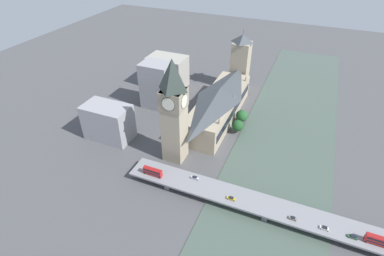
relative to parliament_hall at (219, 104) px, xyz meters
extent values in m
plane|color=#4C4C4F|center=(-15.09, 8.00, -13.15)|extent=(600.00, 600.00, 0.00)
cube|color=#47564C|center=(-53.46, 8.00, -13.00)|extent=(64.75, 360.00, 0.30)
cube|color=tan|center=(0.05, 0.00, -3.62)|extent=(24.29, 89.89, 19.08)
cube|color=black|center=(-12.24, 0.00, -2.66)|extent=(0.40, 82.70, 5.72)
pyramid|color=#3D4247|center=(0.05, 0.00, 9.64)|extent=(23.80, 88.10, 7.44)
cone|color=gray|center=(-11.09, -34.16, 8.42)|extent=(2.20, 2.20, 5.00)
cone|color=gray|center=(-11.09, 0.00, 8.42)|extent=(2.20, 2.20, 5.00)
cone|color=gray|center=(-11.09, 34.16, 8.42)|extent=(2.20, 2.20, 5.00)
cube|color=tan|center=(10.92, 55.35, 11.65)|extent=(12.81, 12.81, 49.61)
cube|color=gray|center=(10.92, 55.35, 30.69)|extent=(13.58, 13.58, 11.53)
cylinder|color=black|center=(4.34, 55.35, 30.69)|extent=(0.50, 8.49, 8.49)
cylinder|color=silver|center=(4.20, 55.35, 30.69)|extent=(0.62, 7.86, 7.86)
cylinder|color=black|center=(17.50, 55.35, 30.69)|extent=(0.50, 8.49, 8.49)
cylinder|color=silver|center=(17.63, 55.35, 30.69)|extent=(0.62, 7.86, 7.86)
cylinder|color=black|center=(10.92, 48.77, 30.69)|extent=(8.49, 0.50, 8.49)
cylinder|color=silver|center=(10.92, 48.64, 30.69)|extent=(7.86, 0.62, 7.86)
cylinder|color=black|center=(10.92, 61.94, 30.69)|extent=(8.49, 0.50, 8.49)
cylinder|color=silver|center=(10.92, 62.07, 30.69)|extent=(7.86, 0.62, 7.86)
pyramid|color=#2D3833|center=(10.92, 55.35, 45.89)|extent=(13.07, 13.07, 18.87)
cube|color=tan|center=(0.05, -56.40, 8.25)|extent=(14.90, 14.90, 42.82)
pyramid|color=#3D4247|center=(0.05, -56.40, 33.01)|extent=(14.90, 14.90, 6.71)
cylinder|color=#333338|center=(0.05, -56.40, 38.37)|extent=(0.30, 0.30, 4.00)
cube|color=slate|center=(-53.46, 77.52, -11.16)|extent=(3.00, 13.18, 4.00)
cube|color=slate|center=(3.06, 77.52, -11.16)|extent=(3.00, 13.18, 4.00)
cube|color=gray|center=(-53.46, 77.52, -8.56)|extent=(161.49, 15.51, 1.20)
cube|color=red|center=(13.55, 80.75, -6.55)|extent=(11.89, 2.57, 1.92)
cube|color=black|center=(13.55, 80.75, -6.17)|extent=(10.70, 2.63, 0.85)
cube|color=red|center=(13.55, 80.75, -4.46)|extent=(11.65, 2.57, 2.26)
cube|color=black|center=(13.55, 80.75, -4.35)|extent=(10.70, 2.63, 1.08)
cube|color=maroon|center=(13.55, 80.75, -3.25)|extent=(11.53, 2.44, 0.16)
cylinder|color=black|center=(18.62, 79.57, -7.40)|extent=(1.10, 0.28, 1.10)
cylinder|color=black|center=(18.62, 81.92, -7.40)|extent=(1.10, 0.28, 1.10)
cylinder|color=black|center=(8.60, 79.57, -7.40)|extent=(1.10, 0.28, 1.10)
cylinder|color=black|center=(8.60, 81.92, -7.40)|extent=(1.10, 0.28, 1.10)
cube|color=red|center=(-104.89, 80.40, -6.57)|extent=(11.97, 2.58, 1.95)
cube|color=black|center=(-104.89, 80.40, -6.18)|extent=(10.77, 2.64, 0.86)
cube|color=red|center=(-104.89, 80.40, -4.45)|extent=(11.73, 2.58, 2.29)
cube|color=black|center=(-104.89, 80.40, -4.34)|extent=(10.77, 2.64, 1.10)
cube|color=maroon|center=(-104.89, 80.40, -3.23)|extent=(11.61, 2.46, 0.16)
cylinder|color=black|center=(-99.72, 79.21, -7.45)|extent=(1.02, 0.28, 1.02)
cylinder|color=black|center=(-99.72, 81.58, -7.45)|extent=(1.02, 0.28, 1.02)
cube|color=slate|center=(-66.62, 81.24, -7.37)|extent=(3.81, 1.80, 0.70)
cube|color=black|center=(-66.73, 81.24, -6.80)|extent=(1.98, 1.62, 0.44)
cylinder|color=black|center=(-65.18, 80.43, -7.62)|extent=(0.67, 0.22, 0.67)
cylinder|color=black|center=(-65.18, 82.05, -7.62)|extent=(0.67, 0.22, 0.67)
cylinder|color=black|center=(-68.05, 80.43, -7.62)|extent=(0.67, 0.22, 0.67)
cylinder|color=black|center=(-68.05, 82.05, -7.62)|extent=(0.67, 0.22, 0.67)
cube|color=silver|center=(-10.18, 73.88, -7.44)|extent=(4.74, 1.76, 0.57)
cube|color=black|center=(-10.32, 73.88, -6.88)|extent=(2.47, 1.58, 0.55)
cylinder|color=black|center=(-8.26, 73.10, -7.64)|extent=(0.64, 0.22, 0.64)
cylinder|color=black|center=(-8.26, 74.67, -7.64)|extent=(0.64, 0.22, 0.64)
cylinder|color=black|center=(-12.10, 73.10, -7.64)|extent=(0.64, 0.22, 0.64)
cylinder|color=black|center=(-12.10, 74.67, -7.64)|extent=(0.64, 0.22, 0.64)
cube|color=silver|center=(-81.58, 81.24, -7.39)|extent=(4.19, 1.86, 0.67)
cube|color=black|center=(-81.70, 81.24, -6.76)|extent=(2.18, 1.67, 0.59)
cylinder|color=black|center=(-79.92, 80.40, -7.64)|extent=(0.64, 0.22, 0.64)
cylinder|color=black|center=(-79.92, 82.08, -7.64)|extent=(0.64, 0.22, 0.64)
cylinder|color=black|center=(-83.23, 80.40, -7.64)|extent=(0.64, 0.22, 0.64)
cylinder|color=black|center=(-83.23, 82.08, -7.64)|extent=(0.64, 0.22, 0.64)
cube|color=#2D5638|center=(-94.19, 81.13, -7.42)|extent=(4.24, 1.83, 0.63)
cube|color=black|center=(-94.32, 81.13, -6.82)|extent=(2.21, 1.65, 0.57)
cylinder|color=black|center=(-92.51, 80.30, -7.64)|extent=(0.63, 0.22, 0.63)
cylinder|color=black|center=(-92.51, 81.96, -7.64)|extent=(0.63, 0.22, 0.63)
cylinder|color=black|center=(-95.87, 80.30, -7.64)|extent=(0.63, 0.22, 0.63)
cylinder|color=black|center=(-95.87, 81.96, -7.64)|extent=(0.63, 0.22, 0.63)
cube|color=gold|center=(-34.28, 80.78, -7.37)|extent=(4.57, 1.74, 0.68)
cube|color=black|center=(-34.42, 80.78, -6.77)|extent=(2.38, 1.56, 0.52)
cylinder|color=black|center=(-32.48, 80.01, -7.61)|extent=(0.69, 0.22, 0.69)
cylinder|color=black|center=(-32.48, 81.56, -7.61)|extent=(0.69, 0.22, 0.69)
cylinder|color=black|center=(-36.08, 80.01, -7.61)|extent=(0.69, 0.22, 0.69)
cylinder|color=black|center=(-36.08, 81.56, -7.61)|extent=(0.69, 0.22, 0.69)
cube|color=#939399|center=(63.42, 53.53, -0.38)|extent=(32.39, 19.06, 25.54)
cube|color=#939399|center=(52.76, 0.98, 5.61)|extent=(23.85, 17.99, 37.53)
cube|color=#A39E93|center=(61.25, -33.82, 1.18)|extent=(33.54, 22.97, 28.66)
cylinder|color=brown|center=(-18.80, 13.27, -11.76)|extent=(0.70, 0.70, 2.78)
sphere|color=#1E4C23|center=(-18.80, 13.27, -6.80)|extent=(8.40, 8.40, 8.40)
cylinder|color=brown|center=(-18.32, 0.29, -11.68)|extent=(0.70, 0.70, 2.94)
sphere|color=#235628|center=(-18.32, 0.29, -6.34)|extent=(9.10, 9.10, 9.10)
camera|label=1|loc=(-57.68, 190.00, 116.09)|focal=28.00mm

